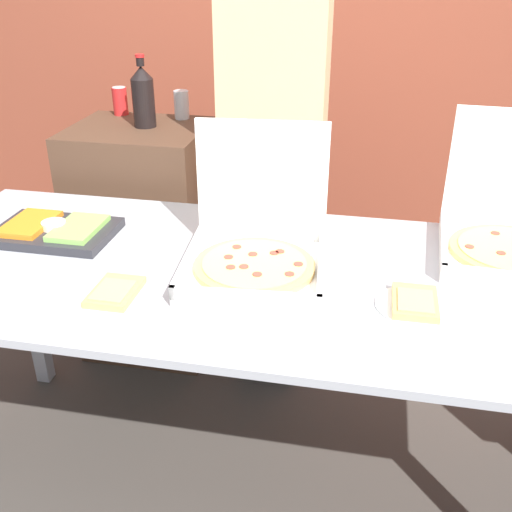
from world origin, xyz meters
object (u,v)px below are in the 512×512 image
object	(u,v)px
veggie_tray	(55,230)
soda_bottle	(143,96)
pizza_box_far_left	(512,231)
paper_plate_front_right	(415,303)
paper_plate_front_left	(115,293)
pizza_box_far_right	(256,245)
soda_can_colored	(120,101)
soda_can_silver	(182,105)
person_guest_cap	(273,175)

from	to	relation	value
veggie_tray	soda_bottle	bearing A→B (deg)	85.51
pizza_box_far_left	veggie_tray	bearing A→B (deg)	-169.46
paper_plate_front_right	paper_plate_front_left	bearing A→B (deg)	-172.36
veggie_tray	paper_plate_front_left	bearing A→B (deg)	-42.75
pizza_box_far_right	soda_can_colored	world-z (taller)	pizza_box_far_right
paper_plate_front_left	paper_plate_front_right	size ratio (longest dim) A/B	1.03
paper_plate_front_left	veggie_tray	distance (m)	0.49
veggie_tray	soda_bottle	world-z (taller)	soda_bottle
soda_can_silver	person_guest_cap	size ratio (longest dim) A/B	0.07
paper_plate_front_left	person_guest_cap	bearing A→B (deg)	73.42
pizza_box_far_left	soda_bottle	distance (m)	1.54
paper_plate_front_left	soda_bottle	distance (m)	1.15
paper_plate_front_right	soda_bottle	size ratio (longest dim) A/B	0.71
pizza_box_far_right	soda_can_colored	bearing A→B (deg)	125.46
paper_plate_front_left	pizza_box_far_right	bearing A→B (deg)	36.05
soda_can_silver	paper_plate_front_left	bearing A→B (deg)	-81.38
pizza_box_far_left	soda_can_silver	world-z (taller)	pizza_box_far_left
pizza_box_far_right	soda_can_silver	size ratio (longest dim) A/B	3.68
pizza_box_far_right	paper_plate_front_left	size ratio (longest dim) A/B	2.11
veggie_tray	soda_bottle	xyz separation A→B (m)	(0.06, 0.74, 0.29)
soda_bottle	person_guest_cap	bearing A→B (deg)	-12.95
pizza_box_far_right	soda_can_silver	xyz separation A→B (m)	(-0.53, 0.97, 0.17)
pizza_box_far_right	pizza_box_far_left	distance (m)	0.81
veggie_tray	soda_can_colored	xyz separation A→B (m)	(-0.12, 0.91, 0.22)
soda_can_silver	person_guest_cap	world-z (taller)	person_guest_cap
soda_bottle	soda_can_colored	distance (m)	0.26
paper_plate_front_right	person_guest_cap	distance (m)	0.98
pizza_box_far_right	person_guest_cap	bearing A→B (deg)	91.24
paper_plate_front_right	soda_bottle	world-z (taller)	soda_bottle
veggie_tray	soda_can_colored	world-z (taller)	soda_can_colored
pizza_box_far_left	paper_plate_front_left	world-z (taller)	pizza_box_far_left
pizza_box_far_right	soda_bottle	world-z (taller)	soda_bottle
pizza_box_far_right	paper_plate_front_left	bearing A→B (deg)	-148.52
pizza_box_far_right	pizza_box_far_left	world-z (taller)	pizza_box_far_left
soda_bottle	veggie_tray	bearing A→B (deg)	-94.49
paper_plate_front_right	soda_can_silver	distance (m)	1.52
paper_plate_front_left	soda_can_silver	world-z (taller)	soda_can_silver
veggie_tray	paper_plate_front_right	bearing A→B (deg)	-10.69
soda_bottle	soda_can_colored	bearing A→B (deg)	136.51
pizza_box_far_right	soda_bottle	bearing A→B (deg)	123.90
pizza_box_far_right	pizza_box_far_left	size ratio (longest dim) A/B	0.99
paper_plate_front_right	soda_can_silver	size ratio (longest dim) A/B	1.70
soda_bottle	person_guest_cap	distance (m)	0.65
paper_plate_front_right	veggie_tray	size ratio (longest dim) A/B	0.54
paper_plate_front_left	person_guest_cap	distance (m)	0.97
pizza_box_far_right	soda_can_colored	xyz separation A→B (m)	(-0.83, 0.99, 0.17)
paper_plate_front_right	veggie_tray	world-z (taller)	veggie_tray
pizza_box_far_right	pizza_box_far_left	xyz separation A→B (m)	(0.77, 0.25, 0.00)
paper_plate_front_right	veggie_tray	xyz separation A→B (m)	(-1.17, 0.22, 0.01)
pizza_box_far_right	paper_plate_front_right	bearing A→B (deg)	-21.74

